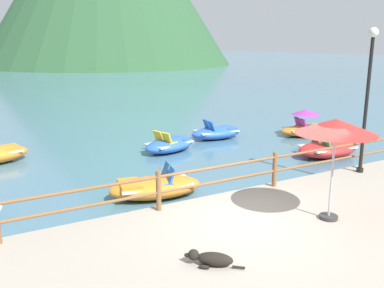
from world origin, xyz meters
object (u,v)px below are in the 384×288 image
object	(u,v)px
pedal_boat_1	(155,187)
lamp_post	(368,88)
pedal_boat_0	(328,149)
pedal_boat_6	(216,132)
beach_umbrella	(336,128)
dog_resting	(211,259)
pedal_boat_3	(169,145)
pedal_boat_5	(308,127)

from	to	relation	value
pedal_boat_1	lamp_post	bearing A→B (deg)	-19.35
pedal_boat_0	pedal_boat_6	distance (m)	4.94
beach_umbrella	dog_resting	xyz separation A→B (m)	(-3.30, -0.43, -1.92)
dog_resting	pedal_boat_3	xyz separation A→B (m)	(3.43, 8.67, -0.25)
lamp_post	pedal_boat_5	distance (m)	7.16
dog_resting	pedal_boat_5	xyz separation A→B (m)	(10.15, 8.18, -0.13)
pedal_boat_5	pedal_boat_0	bearing A→B (deg)	-122.14
beach_umbrella	pedal_boat_5	xyz separation A→B (m)	(6.85, 7.75, -2.06)
beach_umbrella	pedal_boat_6	bearing A→B (deg)	72.57
pedal_boat_1	beach_umbrella	bearing A→B (deg)	-59.46
dog_resting	pedal_boat_1	size ratio (longest dim) A/B	0.30
lamp_post	dog_resting	bearing A→B (deg)	-160.08
dog_resting	pedal_boat_0	xyz separation A→B (m)	(8.25, 5.16, -0.22)
pedal_boat_5	pedal_boat_6	distance (m)	4.22
beach_umbrella	dog_resting	distance (m)	3.84
pedal_boat_0	dog_resting	bearing A→B (deg)	-147.99
pedal_boat_6	dog_resting	bearing A→B (deg)	-122.70
dog_resting	pedal_boat_0	size ratio (longest dim) A/B	0.32
beach_umbrella	pedal_boat_1	distance (m)	5.15
lamp_post	pedal_boat_3	world-z (taller)	lamp_post
dog_resting	pedal_boat_0	world-z (taller)	pedal_boat_0
pedal_boat_0	pedal_boat_6	xyz separation A→B (m)	(-2.05, 4.50, -0.02)
beach_umbrella	pedal_boat_3	distance (m)	8.53
pedal_boat_6	pedal_boat_1	bearing A→B (deg)	-135.42
pedal_boat_1	pedal_boat_3	size ratio (longest dim) A/B	1.10
lamp_post	pedal_boat_3	bearing A→B (deg)	117.66
beach_umbrella	pedal_boat_3	bearing A→B (deg)	89.13
pedal_boat_1	pedal_boat_5	xyz separation A→B (m)	(9.23, 3.72, 0.09)
lamp_post	beach_umbrella	size ratio (longest dim) A/B	1.86
beach_umbrella	pedal_boat_1	world-z (taller)	beach_umbrella
pedal_boat_3	pedal_boat_6	bearing A→B (deg)	19.47
beach_umbrella	dog_resting	size ratio (longest dim) A/B	2.71
pedal_boat_0	lamp_post	bearing A→B (deg)	-119.59
beach_umbrella	pedal_boat_6	size ratio (longest dim) A/B	0.94
pedal_boat_1	pedal_boat_5	world-z (taller)	pedal_boat_5
pedal_boat_0	pedal_boat_1	size ratio (longest dim) A/B	0.92
lamp_post	pedal_boat_0	size ratio (longest dim) A/B	1.64
beach_umbrella	pedal_boat_0	distance (m)	7.18
beach_umbrella	pedal_boat_3	world-z (taller)	beach_umbrella
pedal_boat_3	pedal_boat_5	bearing A→B (deg)	-4.21
lamp_post	pedal_boat_6	size ratio (longest dim) A/B	1.75
lamp_post	beach_umbrella	bearing A→B (deg)	-149.51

